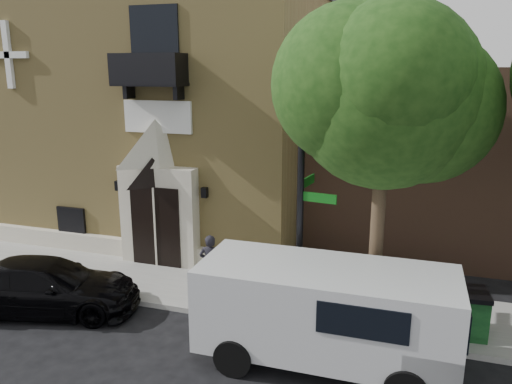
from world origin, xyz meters
TOP-DOWN VIEW (x-y plane):
  - ground at (0.00, 0.00)m, footprint 120.00×120.00m
  - sidewalk at (1.00, 1.50)m, footprint 42.00×3.00m
  - church at (-2.99, 7.95)m, footprint 12.20×11.01m
  - street_tree_left at (6.03, 0.35)m, footprint 4.97×4.38m
  - black_sedan at (-2.40, -0.99)m, footprint 5.25×3.21m
  - cargo_van at (5.32, -1.13)m, footprint 5.54×2.37m
  - street_sign at (4.17, 0.51)m, footprint 0.98×1.06m
  - fire_hydrant at (6.01, 0.23)m, footprint 0.51×0.41m
  - dumpster at (7.78, 0.88)m, footprint 1.77×1.10m
  - planter at (-0.30, 2.72)m, footprint 0.72×0.66m
  - pedestrian_near at (1.46, 1.11)m, footprint 0.69×0.52m

SIDE VIEW (x-z plane):
  - ground at x=0.00m, z-range 0.00..0.00m
  - sidewalk at x=1.00m, z-range 0.00..0.15m
  - planter at x=-0.30m, z-range 0.15..0.82m
  - fire_hydrant at x=6.01m, z-range 0.14..1.03m
  - black_sedan at x=-2.40m, z-range 0.00..1.42m
  - dumpster at x=7.78m, z-range 0.16..1.27m
  - pedestrian_near at x=1.46m, z-range 0.15..1.87m
  - cargo_van at x=5.32m, z-range 0.13..2.38m
  - street_sign at x=4.17m, z-range 0.17..6.40m
  - church at x=-2.99m, z-range -0.02..9.28m
  - street_tree_left at x=6.03m, z-range 1.98..9.75m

